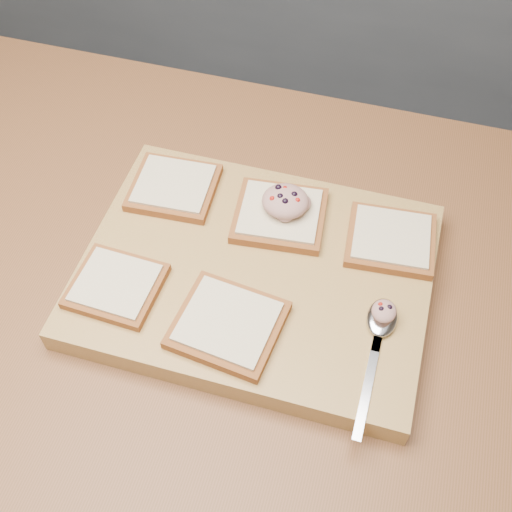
# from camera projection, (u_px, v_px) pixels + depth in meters

# --- Properties ---
(ground) EXTENTS (4.00, 4.00, 0.00)m
(ground) POSITION_uv_depth(u_px,v_px,m) (247.00, 478.00, 1.61)
(ground) COLOR #515459
(ground) RESTS_ON ground
(island_counter) EXTENTS (2.00, 0.80, 0.90)m
(island_counter) POSITION_uv_depth(u_px,v_px,m) (244.00, 406.00, 1.24)
(island_counter) COLOR slate
(island_counter) RESTS_ON ground
(cutting_board) EXTENTS (0.46, 0.35, 0.04)m
(cutting_board) POSITION_uv_depth(u_px,v_px,m) (256.00, 274.00, 0.86)
(cutting_board) COLOR tan
(cutting_board) RESTS_ON island_counter
(bread_far_left) EXTENTS (0.12, 0.12, 0.02)m
(bread_far_left) POSITION_uv_depth(u_px,v_px,m) (174.00, 187.00, 0.92)
(bread_far_left) COLOR brown
(bread_far_left) RESTS_ON cutting_board
(bread_far_center) EXTENTS (0.13, 0.12, 0.02)m
(bread_far_center) POSITION_uv_depth(u_px,v_px,m) (280.00, 215.00, 0.89)
(bread_far_center) COLOR brown
(bread_far_center) RESTS_ON cutting_board
(bread_far_right) EXTENTS (0.12, 0.12, 0.02)m
(bread_far_right) POSITION_uv_depth(u_px,v_px,m) (391.00, 239.00, 0.86)
(bread_far_right) COLOR brown
(bread_far_right) RESTS_ON cutting_board
(bread_near_left) EXTENTS (0.11, 0.11, 0.02)m
(bread_near_left) POSITION_uv_depth(u_px,v_px,m) (116.00, 285.00, 0.82)
(bread_near_left) COLOR brown
(bread_near_left) RESTS_ON cutting_board
(bread_near_center) EXTENTS (0.14, 0.13, 0.02)m
(bread_near_center) POSITION_uv_depth(u_px,v_px,m) (228.00, 324.00, 0.79)
(bread_near_center) COLOR brown
(bread_near_center) RESTS_ON cutting_board
(tuna_salad_dollop) EXTENTS (0.06, 0.06, 0.03)m
(tuna_salad_dollop) POSITION_uv_depth(u_px,v_px,m) (285.00, 201.00, 0.87)
(tuna_salad_dollop) COLOR tan
(tuna_salad_dollop) RESTS_ON bread_far_center
(spoon) EXTENTS (0.04, 0.19, 0.01)m
(spoon) POSITION_uv_depth(u_px,v_px,m) (380.00, 327.00, 0.79)
(spoon) COLOR silver
(spoon) RESTS_ON cutting_board
(spoon_salad) EXTENTS (0.03, 0.03, 0.02)m
(spoon_salad) POSITION_uv_depth(u_px,v_px,m) (384.00, 311.00, 0.78)
(spoon_salad) COLOR tan
(spoon_salad) RESTS_ON spoon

